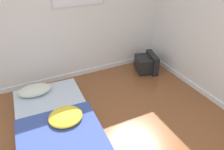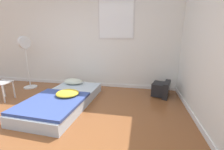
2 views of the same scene
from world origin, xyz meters
TOP-DOWN VIEW (x-y plane):
  - wall_back at (0.01, 2.52)m, footprint 7.30×0.08m
  - mattress_bed at (-0.15, 1.08)m, footprint 1.14×2.09m
  - crt_tv at (2.00, 2.02)m, footprint 0.50×0.56m

SIDE VIEW (x-z plane):
  - mattress_bed at x=-0.15m, z-range -0.04..0.31m
  - crt_tv at x=2.00m, z-range -0.01..0.37m
  - wall_back at x=0.01m, z-range 0.00..2.60m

